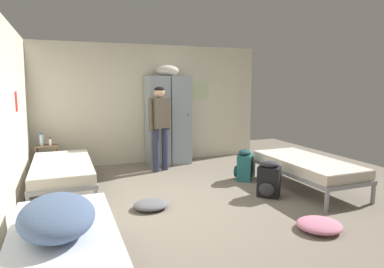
# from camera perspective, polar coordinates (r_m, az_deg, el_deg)

# --- Properties ---
(ground_plane) EXTENTS (8.54, 8.54, 0.00)m
(ground_plane) POSITION_cam_1_polar(r_m,az_deg,el_deg) (5.04, 1.12, -11.17)
(ground_plane) COLOR gray
(room_backdrop) EXTENTS (4.92, 5.40, 2.50)m
(room_backdrop) POSITION_cam_1_polar(r_m,az_deg,el_deg) (5.72, -15.73, 3.75)
(room_backdrop) COLOR beige
(room_backdrop) RESTS_ON ground_plane
(locker_bank) EXTENTS (0.90, 0.55, 2.07)m
(locker_bank) POSITION_cam_1_polar(r_m,az_deg,el_deg) (7.12, -4.11, 2.67)
(locker_bank) COLOR #8C99A3
(locker_bank) RESTS_ON ground_plane
(shelf_unit) EXTENTS (0.38, 0.30, 0.57)m
(shelf_unit) POSITION_cam_1_polar(r_m,az_deg,el_deg) (6.80, -23.28, -3.63)
(shelf_unit) COLOR brown
(shelf_unit) RESTS_ON ground_plane
(bed_left_rear) EXTENTS (0.90, 1.90, 0.49)m
(bed_left_rear) POSITION_cam_1_polar(r_m,az_deg,el_deg) (5.66, -21.13, -5.51)
(bed_left_rear) COLOR gray
(bed_left_rear) RESTS_ON ground_plane
(bed_left_front) EXTENTS (0.90, 1.90, 0.49)m
(bed_left_front) POSITION_cam_1_polar(r_m,az_deg,el_deg) (3.13, -20.84, -17.05)
(bed_left_front) COLOR gray
(bed_left_front) RESTS_ON ground_plane
(bed_right) EXTENTS (0.90, 1.90, 0.49)m
(bed_right) POSITION_cam_1_polar(r_m,az_deg,el_deg) (5.78, 18.82, -5.10)
(bed_right) COLOR gray
(bed_right) RESTS_ON ground_plane
(bedding_heap) EXTENTS (0.60, 0.90, 0.29)m
(bedding_heap) POSITION_cam_1_polar(r_m,az_deg,el_deg) (3.03, -21.89, -12.74)
(bedding_heap) COLOR slate
(bedding_heap) RESTS_ON bed_left_front
(person_traveler) EXTENTS (0.49, 0.33, 1.64)m
(person_traveler) POSITION_cam_1_polar(r_m,az_deg,el_deg) (6.50, -5.47, 2.26)
(person_traveler) COLOR #2D334C
(person_traveler) RESTS_ON ground_plane
(water_bottle) EXTENTS (0.07, 0.07, 0.24)m
(water_bottle) POSITION_cam_1_polar(r_m,az_deg,el_deg) (6.76, -24.12, -0.89)
(water_bottle) COLOR #B2DBEA
(water_bottle) RESTS_ON shelf_unit
(lotion_bottle) EXTENTS (0.05, 0.05, 0.15)m
(lotion_bottle) POSITION_cam_1_polar(r_m,az_deg,el_deg) (6.70, -22.84, -1.25)
(lotion_bottle) COLOR white
(lotion_bottle) RESTS_ON shelf_unit
(backpack_black) EXTENTS (0.42, 0.42, 0.55)m
(backpack_black) POSITION_cam_1_polar(r_m,az_deg,el_deg) (5.26, 12.88, -7.57)
(backpack_black) COLOR black
(backpack_black) RESTS_ON ground_plane
(backpack_teal) EXTENTS (0.42, 0.41, 0.55)m
(backpack_teal) POSITION_cam_1_polar(r_m,az_deg,el_deg) (6.05, 8.78, -5.32)
(backpack_teal) COLOR #23666B
(backpack_teal) RESTS_ON ground_plane
(clothes_pile_pink) EXTENTS (0.52, 0.51, 0.12)m
(clothes_pile_pink) POSITION_cam_1_polar(r_m,az_deg,el_deg) (4.35, 20.75, -14.21)
(clothes_pile_pink) COLOR pink
(clothes_pile_pink) RESTS_ON ground_plane
(clothes_pile_grey) EXTENTS (0.49, 0.42, 0.12)m
(clothes_pile_grey) POSITION_cam_1_polar(r_m,az_deg,el_deg) (4.74, -6.93, -11.80)
(clothes_pile_grey) COLOR slate
(clothes_pile_grey) RESTS_ON ground_plane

